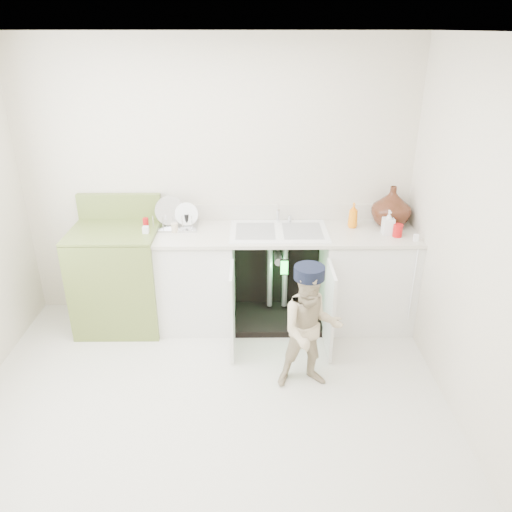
# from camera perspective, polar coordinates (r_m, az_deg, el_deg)

# --- Properties ---
(ground) EXTENTS (3.50, 3.50, 0.00)m
(ground) POSITION_cam_1_polar(r_m,az_deg,el_deg) (3.81, -5.35, -16.94)
(ground) COLOR beige
(ground) RESTS_ON ground
(room_shell) EXTENTS (6.00, 5.50, 1.26)m
(room_shell) POSITION_cam_1_polar(r_m,az_deg,el_deg) (3.12, -6.24, 0.49)
(room_shell) COLOR beige
(room_shell) RESTS_ON ground
(counter_run) EXTENTS (2.44, 1.02, 1.26)m
(counter_run) POSITION_cam_1_polar(r_m,az_deg,el_deg) (4.54, 3.04, -2.05)
(counter_run) COLOR white
(counter_run) RESTS_ON ground
(avocado_stove) EXTENTS (0.75, 0.65, 1.16)m
(avocado_stove) POSITION_cam_1_polar(r_m,az_deg,el_deg) (4.66, -15.37, -2.24)
(avocado_stove) COLOR olive
(avocado_stove) RESTS_ON ground
(repair_worker) EXTENTS (0.51, 0.79, 1.00)m
(repair_worker) POSITION_cam_1_polar(r_m,az_deg,el_deg) (3.74, 6.26, -8.17)
(repair_worker) COLOR #C6B38E
(repair_worker) RESTS_ON ground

